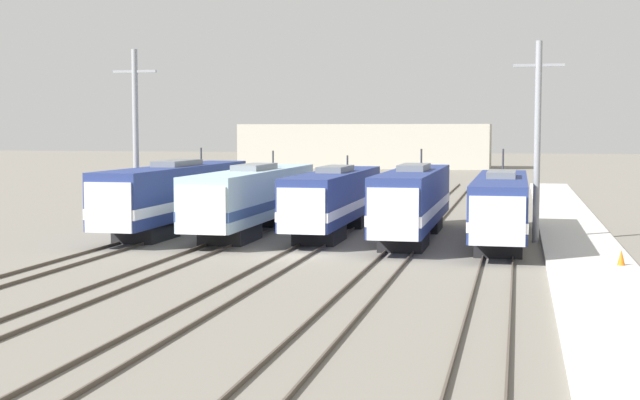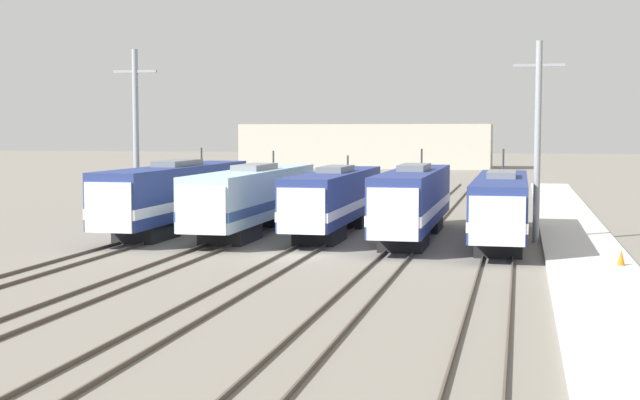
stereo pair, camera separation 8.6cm
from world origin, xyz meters
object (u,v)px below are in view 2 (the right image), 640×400
(catenary_tower_right, at_px, (538,139))
(locomotive_center, at_px, (334,199))
(catenary_tower_left, at_px, (136,138))
(locomotive_far_right, at_px, (501,206))
(traffic_cone, at_px, (621,257))
(locomotive_center_right, at_px, (413,201))
(locomotive_center_left, at_px, (252,198))
(locomotive_far_left, at_px, (175,195))

(catenary_tower_right, bearing_deg, locomotive_center, 173.82)
(locomotive_center, distance_m, catenary_tower_left, 12.72)
(locomotive_far_right, xyz_separation_m, traffic_cone, (5.45, -8.52, -1.46))
(traffic_cone, bearing_deg, locomotive_far_right, 122.62)
(locomotive_center_right, relative_size, catenary_tower_left, 1.57)
(catenary_tower_left, height_order, catenary_tower_right, same)
(locomotive_center_left, relative_size, traffic_cone, 27.25)
(locomotive_center, distance_m, locomotive_far_right, 10.13)
(locomotive_center_left, relative_size, locomotive_far_right, 1.06)
(locomotive_center_left, relative_size, locomotive_center_right, 1.08)
(traffic_cone, bearing_deg, locomotive_center, 144.84)
(locomotive_far_left, bearing_deg, locomotive_center, 4.14)
(locomotive_far_left, xyz_separation_m, locomotive_far_right, (19.74, -1.56, -0.18))
(locomotive_center, bearing_deg, catenary_tower_left, -173.99)
(locomotive_center, xyz_separation_m, traffic_cone, (15.32, -10.79, -1.51))
(locomotive_center, distance_m, locomotive_center_right, 5.22)
(locomotive_far_left, distance_m, catenary_tower_left, 4.21)
(locomotive_far_left, height_order, traffic_cone, locomotive_far_left)
(locomotive_far_left, bearing_deg, catenary_tower_right, -1.48)
(locomotive_far_right, bearing_deg, catenary_tower_left, 177.39)
(locomotive_far_left, distance_m, locomotive_far_right, 19.80)
(locomotive_center_right, distance_m, catenary_tower_right, 7.72)
(locomotive_center_left, height_order, catenary_tower_left, catenary_tower_left)
(locomotive_center_left, relative_size, locomotive_center, 1.09)
(catenary_tower_left, distance_m, catenary_tower_right, 23.90)
(catenary_tower_left, distance_m, traffic_cone, 29.50)
(locomotive_center_left, xyz_separation_m, locomotive_center, (4.94, 0.55, -0.05))
(locomotive_far_left, distance_m, locomotive_center, 9.90)
(locomotive_far_left, bearing_deg, locomotive_center_right, -3.76)
(locomotive_center_left, bearing_deg, catenary_tower_right, -2.49)
(locomotive_center_right, bearing_deg, locomotive_center_left, 173.41)
(locomotive_far_right, bearing_deg, traffic_cone, -57.38)
(locomotive_center_left, distance_m, locomotive_center_right, 9.94)
(locomotive_far_left, height_order, catenary_tower_right, catenary_tower_right)
(locomotive_center, height_order, locomotive_far_right, locomotive_far_right)
(locomotive_far_left, relative_size, locomotive_center, 1.11)
(locomotive_far_left, relative_size, catenary_tower_right, 1.73)
(locomotive_far_left, bearing_deg, traffic_cone, -21.80)
(locomotive_far_left, relative_size, traffic_cone, 27.67)
(locomotive_center_left, xyz_separation_m, locomotive_far_right, (14.81, -1.73, -0.09))
(locomotive_center_right, xyz_separation_m, catenary_tower_left, (-17.05, 0.41, 3.56))
(locomotive_center_right, bearing_deg, locomotive_far_right, -6.79)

